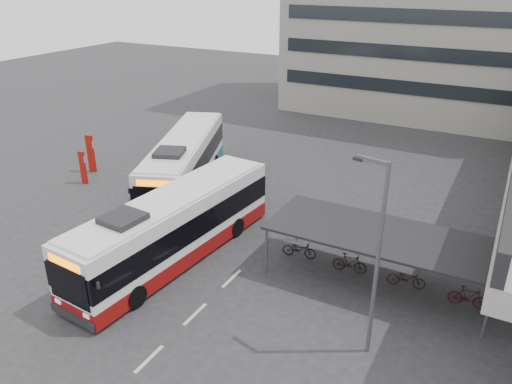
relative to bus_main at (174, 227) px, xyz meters
The scene contains 9 objects.
ground 1.96m from the bus_main, 17.94° to the right, with size 120.00×120.00×0.00m, color #28282B.
bike_shelter 9.75m from the bus_main, 16.12° to the left, with size 10.00×4.00×2.54m.
road_markings 5.04m from the bus_main, 44.03° to the right, with size 0.15×7.60×0.01m.
bus_main is the anchor object (origin of this frame).
bus_teal 8.74m from the bus_main, 122.46° to the left, with size 7.23×12.78×3.75m.
pedestrian 1.99m from the bus_main, 133.81° to the right, with size 0.70×0.46×1.93m, color black.
lamp_post 10.87m from the bus_main, 10.82° to the right, with size 1.34×0.44×7.70m.
sign_totem_mid 12.15m from the bus_main, 156.90° to the left, with size 0.49×0.15×2.28m.
sign_totem_north 13.95m from the bus_main, 151.68° to the left, with size 0.59×0.22×2.71m.
Camera 1 is at (12.84, -16.76, 13.33)m, focal length 35.00 mm.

